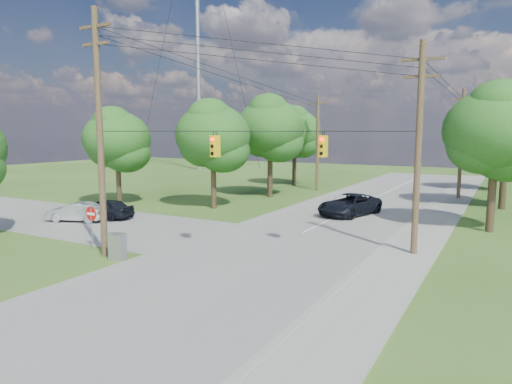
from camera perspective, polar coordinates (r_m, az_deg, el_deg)
The scene contains 23 objects.
ground at distance 20.93m, azimuth -10.46°, elevation -9.74°, with size 140.00×140.00×0.00m, color #30561C.
main_road at distance 23.85m, azimuth 1.05°, elevation -7.43°, with size 10.00×100.00×0.03m, color gray.
cross_road at distance 41.31m, azimuth -29.04°, elevation -2.00°, with size 48.00×9.00×0.03m, color gray.
sidewalk_east at distance 21.63m, azimuth 17.13°, elevation -9.22°, with size 2.60×100.00×0.12m, color gray.
pole_sw at distance 23.49m, azimuth -18.96°, elevation 7.26°, with size 2.00×0.32×12.00m.
pole_ne at distance 23.68m, azimuth 19.64°, elevation 5.39°, with size 2.00×0.32×10.50m.
pole_north_e at distance 45.52m, azimuth 24.28°, elevation 5.54°, with size 2.00×0.32×10.00m.
pole_north_w at distance 48.73m, azimuth 7.70°, elevation 6.22°, with size 2.00×0.32×10.00m.
power_lines at distance 29.33m, azimuth 6.41°, elevation 13.31°, with size 13.93×29.62×4.93m.
traffic_signals at distance 22.29m, azimuth 1.66°, elevation 5.79°, with size 4.91×3.27×1.05m.
radio_mast at distance 77.72m, azimuth -7.30°, elevation 19.57°, with size 0.70×0.70×45.00m, color gray.
tree_w_near at distance 36.81m, azimuth -5.39°, elevation 7.10°, with size 6.00×6.00×8.40m.
tree_w_mid at distance 43.17m, azimuth 1.79°, elevation 8.05°, with size 6.40×6.40×9.22m.
tree_w_far at distance 53.04m, azimuth 4.86°, elevation 7.57°, with size 6.00×6.00×8.73m.
tree_e_near at distance 31.35m, azimuth 27.81°, elevation 6.81°, with size 6.20×6.20×8.81m.
tree_e_mid at distance 41.35m, azimuth 28.94°, elevation 7.61°, with size 6.60×6.60×9.64m.
tree_e_far at distance 53.36m, azimuth 27.88°, elevation 6.38°, with size 5.80×5.80×8.32m.
tree_cross_n at distance 40.09m, azimuth -16.99°, elevation 6.36°, with size 5.60×5.60×7.91m.
car_cross_dark at distance 34.25m, azimuth -18.32°, elevation -1.98°, with size 1.69×4.19×1.43m, color black.
car_cross_silver at distance 33.84m, azimuth -21.53°, elevation -2.33°, with size 1.40×4.02×1.32m, color #B6BABE.
car_main_north at distance 34.59m, azimuth 11.63°, elevation -1.55°, with size 2.61×5.66×1.57m, color black.
control_cabinet at distance 23.20m, azimuth -16.93°, elevation -6.56°, with size 0.73×0.52×1.31m, color gray.
do_not_enter_sign at distance 25.46m, azimuth -19.89°, elevation -3.09°, with size 0.76×0.08×2.29m.
Camera 1 is at (12.83, -15.34, 6.16)m, focal length 32.00 mm.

